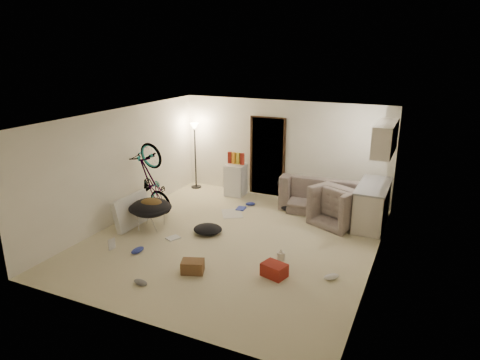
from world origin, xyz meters
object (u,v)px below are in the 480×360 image
at_px(sofa, 326,198).
at_px(juicer, 281,255).
at_px(kitchen_counter, 372,206).
at_px(saucer_chair, 151,211).
at_px(floor_lamp, 195,142).
at_px(drink_case_b, 274,270).
at_px(drink_case_a, 193,267).
at_px(tv_box, 132,211).
at_px(bicycle, 152,195).
at_px(mini_fridge, 236,180).
at_px(armchair, 342,209).

bearing_deg(sofa, juicer, 83.66).
distance_m(kitchen_counter, saucer_chair, 4.81).
bearing_deg(floor_lamp, drink_case_b, -44.83).
xyz_separation_m(sofa, drink_case_a, (-1.36, -3.92, -0.20)).
relative_size(floor_lamp, tv_box, 1.73).
distance_m(drink_case_a, juicer, 1.64).
xyz_separation_m(floor_lamp, sofa, (3.70, -0.20, -1.00)).
height_order(sofa, bicycle, bicycle).
relative_size(floor_lamp, saucer_chair, 1.98).
bearing_deg(sofa, tv_box, 33.12).
distance_m(kitchen_counter, tv_box, 5.24).
bearing_deg(mini_fridge, floor_lamp, 173.42).
relative_size(floor_lamp, mini_fridge, 2.19).
distance_m(armchair, mini_fridge, 3.05).
bearing_deg(juicer, tv_box, 177.80).
xyz_separation_m(floor_lamp, tv_box, (0.10, -2.91, -0.96)).
height_order(sofa, mini_fridge, mini_fridge).
bearing_deg(floor_lamp, tv_box, -88.03).
bearing_deg(drink_case_a, floor_lamp, 98.89).
height_order(floor_lamp, drink_case_b, floor_lamp).
height_order(tv_box, drink_case_b, tv_box).
xyz_separation_m(mini_fridge, juicer, (2.31, -2.94, -0.33)).
xyz_separation_m(bicycle, tv_box, (0.00, -0.75, -0.12)).
distance_m(kitchen_counter, armchair, 0.64).
height_order(kitchen_counter, bicycle, bicycle).
distance_m(bicycle, juicer, 3.61).
xyz_separation_m(kitchen_counter, bicycle, (-4.73, -1.51, 0.03)).
relative_size(sofa, mini_fridge, 2.56).
relative_size(saucer_chair, tv_box, 0.87).
bearing_deg(saucer_chair, tv_box, -171.40).
xyz_separation_m(tv_box, juicer, (3.48, -0.13, -0.26)).
xyz_separation_m(saucer_chair, juicer, (3.03, -0.20, -0.30)).
xyz_separation_m(bicycle, saucer_chair, (0.44, -0.68, -0.08)).
height_order(mini_fridge, drink_case_b, mini_fridge).
relative_size(mini_fridge, saucer_chair, 0.90).
bearing_deg(armchair, mini_fridge, 11.67).
bearing_deg(floor_lamp, mini_fridge, -4.51).
xyz_separation_m(bicycle, drink_case_b, (3.58, -1.49, -0.35)).
distance_m(bicycle, saucer_chair, 0.82).
distance_m(armchair, saucer_chair, 4.20).
height_order(floor_lamp, kitchen_counter, floor_lamp).
relative_size(sofa, tv_box, 2.02).
bearing_deg(bicycle, floor_lamp, 11.82).
xyz_separation_m(kitchen_counter, juicer, (-1.25, -2.39, -0.35)).
relative_size(drink_case_a, drink_case_b, 0.95).
relative_size(armchair, saucer_chair, 1.09).
xyz_separation_m(kitchen_counter, sofa, (-1.13, 0.45, -0.13)).
bearing_deg(bicycle, sofa, -52.25).
bearing_deg(juicer, floor_lamp, 139.60).
relative_size(mini_fridge, drink_case_b, 2.05).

